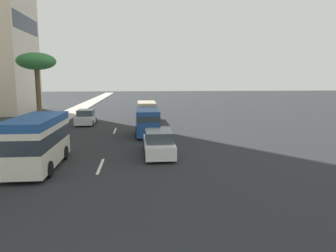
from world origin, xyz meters
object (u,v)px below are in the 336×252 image
(minibus_second, at_px, (37,140))
(car_sixth, at_px, (145,109))
(palm_tree, at_px, (36,63))
(car_third, at_px, (158,143))
(van_fourth, at_px, (147,110))
(van_lead, at_px, (147,121))
(pedestrian_by_tree, at_px, (29,126))
(car_fifth, at_px, (86,118))

(minibus_second, bearing_deg, car_sixth, 165.89)
(minibus_second, relative_size, palm_tree, 0.81)
(car_third, height_order, palm_tree, palm_tree)
(van_fourth, relative_size, car_sixth, 1.32)
(palm_tree, bearing_deg, car_third, -141.26)
(van_lead, xyz_separation_m, minibus_second, (-9.37, 6.46, 0.25))
(van_fourth, bearing_deg, palm_tree, 101.50)
(pedestrian_by_tree, bearing_deg, van_fourth, 95.66)
(minibus_second, height_order, pedestrian_by_tree, minibus_second)
(van_lead, relative_size, car_third, 0.99)
(minibus_second, distance_m, car_sixth, 27.83)
(car_fifth, distance_m, palm_tree, 7.68)
(minibus_second, xyz_separation_m, car_fifth, (17.10, 0.06, -0.82))
(palm_tree, bearing_deg, car_fifth, -89.61)
(palm_tree, bearing_deg, van_fourth, -78.50)
(minibus_second, bearing_deg, car_fifth, -179.80)
(pedestrian_by_tree, bearing_deg, car_fifth, 116.89)
(car_third, bearing_deg, car_fifth, 25.15)
(car_sixth, bearing_deg, van_lead, 178.96)
(minibus_second, bearing_deg, pedestrian_by_tree, -159.16)
(van_lead, distance_m, van_fourth, 10.08)
(car_sixth, xyz_separation_m, pedestrian_by_tree, (-17.59, 10.35, 0.24))
(van_lead, relative_size, minibus_second, 0.76)
(car_fifth, relative_size, pedestrian_by_tree, 2.69)
(van_fourth, bearing_deg, car_sixth, -0.30)
(car_sixth, bearing_deg, palm_tree, 130.13)
(pedestrian_by_tree, relative_size, palm_tree, 0.21)
(car_fifth, relative_size, palm_tree, 0.56)
(minibus_second, distance_m, palm_tree, 18.49)
(car_sixth, bearing_deg, van_fourth, 179.70)
(car_sixth, distance_m, palm_tree, 16.48)
(van_fourth, xyz_separation_m, pedestrian_by_tree, (-10.06, 10.31, -0.30))
(van_fourth, distance_m, palm_tree, 13.11)
(car_sixth, relative_size, palm_tree, 0.53)
(minibus_second, relative_size, car_sixth, 1.53)
(van_lead, xyz_separation_m, van_fourth, (10.08, -0.28, -0.03))
(car_sixth, bearing_deg, pedestrian_by_tree, 149.52)
(van_fourth, relative_size, car_fifth, 1.25)
(van_fourth, bearing_deg, minibus_second, 160.88)
(van_lead, xyz_separation_m, pedestrian_by_tree, (0.02, 10.03, -0.33))
(van_lead, relative_size, palm_tree, 0.62)
(pedestrian_by_tree, bearing_deg, car_sixth, 110.90)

